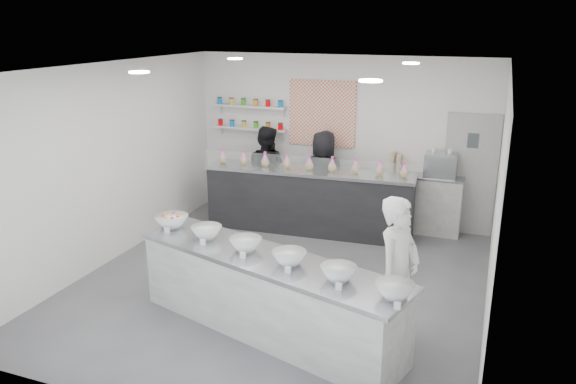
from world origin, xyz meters
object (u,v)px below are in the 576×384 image
object	(u,v)px
staff_left	(266,172)
espresso_machine	(441,166)
staff_right	(323,178)
back_bar	(309,201)
prep_counter	(267,295)
espresso_ledge	(421,204)
woman_prep	(397,275)

from	to	relation	value
staff_left	espresso_machine	bearing A→B (deg)	-174.80
espresso_machine	staff_right	world-z (taller)	staff_right
staff_left	back_bar	bearing A→B (deg)	154.91
prep_counter	espresso_machine	world-z (taller)	espresso_machine
back_bar	espresso_machine	distance (m)	2.32
espresso_machine	staff_left	xyz separation A→B (m)	(-3.14, -0.18, -0.36)
back_bar	staff_left	size ratio (longest dim) A/B	2.10
back_bar	espresso_machine	world-z (taller)	espresso_machine
espresso_ledge	staff_left	bearing A→B (deg)	-176.40
espresso_ledge	staff_right	size ratio (longest dim) A/B	0.80
staff_right	espresso_machine	bearing A→B (deg)	-175.99
back_bar	espresso_ledge	bearing A→B (deg)	17.63
back_bar	staff_left	bearing A→B (deg)	149.50
prep_counter	staff_right	bearing A→B (deg)	114.43
woman_prep	staff_left	bearing A→B (deg)	60.00
espresso_ledge	staff_left	distance (m)	2.89
espresso_ledge	staff_left	xyz separation A→B (m)	(-2.86, -0.18, 0.35)
espresso_machine	prep_counter	bearing A→B (deg)	-110.29
back_bar	woman_prep	bearing A→B (deg)	-59.86
prep_counter	woman_prep	bearing A→B (deg)	24.17
woman_prep	back_bar	bearing A→B (deg)	53.21
staff_right	espresso_ledge	bearing A→B (deg)	-175.18
back_bar	staff_left	xyz separation A→B (m)	(-1.03, 0.53, 0.30)
staff_right	back_bar	bearing A→B (deg)	79.39
prep_counter	back_bar	bearing A→B (deg)	117.12
prep_counter	staff_left	bearing A→B (deg)	129.81
staff_left	staff_right	xyz separation A→B (m)	(1.12, 0.00, -0.00)
prep_counter	staff_right	world-z (taller)	staff_right
espresso_ledge	espresso_machine	size ratio (longest dim) A/B	2.59
espresso_machine	staff_right	xyz separation A→B (m)	(-2.02, -0.18, -0.36)
prep_counter	woman_prep	world-z (taller)	woman_prep
back_bar	espresso_ledge	world-z (taller)	back_bar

